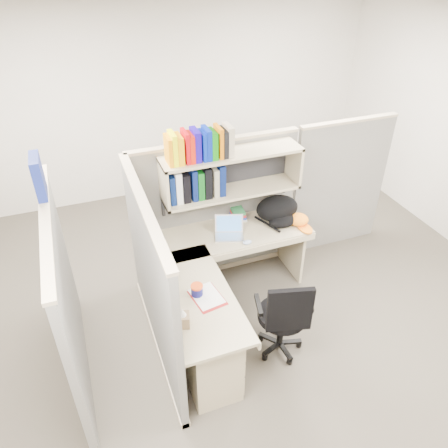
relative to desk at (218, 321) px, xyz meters
name	(u,v)px	position (x,y,z in m)	size (l,w,h in m)	color
ground	(246,321)	(0.41, 0.29, -0.44)	(6.00, 6.00, 0.00)	#39352C
room_shell	(252,182)	(0.41, 0.29, 1.18)	(6.00, 6.00, 6.00)	beige
cubicle	(195,232)	(0.04, 0.74, 0.47)	(3.79, 1.84, 1.95)	#5E5E59
desk	(218,321)	(0.00, 0.00, 0.00)	(1.74, 1.75, 0.73)	tan
laptop	(229,229)	(0.41, 0.78, 0.39)	(0.29, 0.29, 0.21)	silver
backpack	(280,211)	(1.00, 0.85, 0.43)	(0.46, 0.36, 0.27)	black
orange_cap	(299,220)	(1.18, 0.75, 0.35)	(0.21, 0.24, 0.11)	orange
snack_canister	(197,290)	(-0.15, 0.09, 0.34)	(0.11, 0.11, 0.10)	#0D0E50
tissue_box	(183,317)	(-0.36, -0.20, 0.38)	(0.11, 0.11, 0.17)	#8D7250
mouse	(247,242)	(0.53, 0.61, 0.31)	(0.09, 0.06, 0.04)	#95ACD4
paper_cup	(223,220)	(0.43, 1.04, 0.34)	(0.06, 0.06, 0.09)	silver
book_stack	(238,214)	(0.62, 1.09, 0.34)	(0.16, 0.21, 0.10)	gray
loose_paper	(207,296)	(-0.08, 0.04, 0.29)	(0.22, 0.29, 0.00)	white
task_chair	(282,328)	(0.56, -0.18, -0.11)	(0.53, 0.49, 0.94)	black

